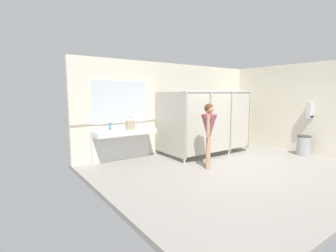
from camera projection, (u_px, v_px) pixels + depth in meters
The scene contains 13 objects.
ground_plane at pixel (235, 169), 6.29m from camera, with size 6.75×5.50×0.10m, color gray.
wall_back at pixel (176, 108), 8.13m from camera, with size 6.75×0.12×2.81m, color beige.
wall_side_right at pixel (301, 108), 7.90m from camera, with size 0.12×5.50×2.81m, color beige.
wall_back_tile_band at pixel (177, 119), 8.13m from camera, with size 6.75×0.01×0.06m, color #9E937F.
vanity_counter at pixel (124, 138), 6.87m from camera, with size 1.72×0.54×1.00m.
mirror_panel at pixel (120, 102), 6.90m from camera, with size 1.62×0.02×1.19m, color silver.
bathroom_stalls at pixel (208, 121), 7.64m from camera, with size 2.71×1.48×1.95m.
paper_towel_dispenser_upper at pixel (311, 110), 7.54m from camera, with size 0.31×0.13×0.49m.
trash_bin at pixel (304, 145), 7.52m from camera, with size 0.39×0.39×0.60m.
person_standing at pixel (209, 128), 6.11m from camera, with size 0.56×0.56×1.62m.
handbag at pixel (130, 125), 6.69m from camera, with size 0.22×0.14×0.38m.
soap_dispenser at pixel (110, 127), 6.68m from camera, with size 0.07×0.07×0.19m.
paper_cup at pixel (120, 129), 6.56m from camera, with size 0.07×0.07×0.11m, color white.
Camera 1 is at (-4.91, -3.99, 1.86)m, focal length 26.45 mm.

